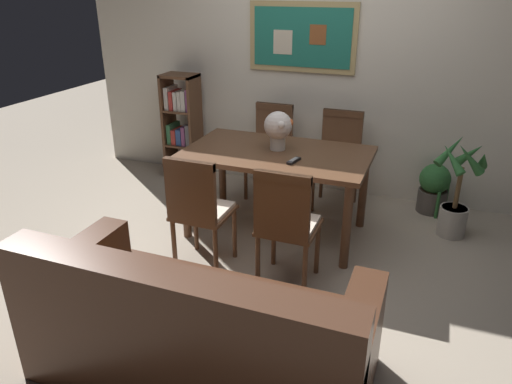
{
  "coord_description": "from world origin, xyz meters",
  "views": [
    {
      "loc": [
        1.06,
        -2.97,
        2.01
      ],
      "look_at": [
        -0.05,
        -0.09,
        0.65
      ],
      "focal_mm": 33.67,
      "sensor_mm": 36.0,
      "label": 1
    }
  ],
  "objects": [
    {
      "name": "wall_back_with_painting",
      "position": [
        -0.0,
        1.7,
        1.3
      ],
      "size": [
        5.2,
        0.14,
        2.6
      ],
      "color": "silver",
      "rests_on": "ground_plane"
    },
    {
      "name": "leather_couch",
      "position": [
        0.04,
        -1.21,
        0.31
      ],
      "size": [
        1.8,
        0.84,
        0.84
      ],
      "color": "#472819",
      "rests_on": "ground_plane"
    },
    {
      "name": "dining_chair_near_left",
      "position": [
        -0.45,
        -0.22,
        0.54
      ],
      "size": [
        0.4,
        0.41,
        0.91
      ],
      "color": "brown",
      "rests_on": "ground_plane"
    },
    {
      "name": "flower_vase",
      "position": [
        -0.13,
        0.62,
        0.92
      ],
      "size": [
        0.24,
        0.23,
        0.32
      ],
      "color": "beige",
      "rests_on": "dining_table"
    },
    {
      "name": "potted_ivy",
      "position": [
        1.13,
        1.47,
        0.24
      ],
      "size": [
        0.28,
        0.3,
        0.52
      ],
      "color": "#4C4742",
      "rests_on": "ground_plane"
    },
    {
      "name": "dining_chair_far_right",
      "position": [
        0.24,
        1.32,
        0.54
      ],
      "size": [
        0.4,
        0.41,
        0.91
      ],
      "color": "brown",
      "rests_on": "ground_plane"
    },
    {
      "name": "tv_remote",
      "position": [
        0.08,
        0.37,
        0.75
      ],
      "size": [
        0.07,
        0.16,
        0.02
      ],
      "color": "black",
      "rests_on": "dining_table"
    },
    {
      "name": "potted_palm",
      "position": [
        1.32,
        1.04,
        0.36
      ],
      "size": [
        0.44,
        0.45,
        0.87
      ],
      "color": "#B2ADA3",
      "rests_on": "ground_plane"
    },
    {
      "name": "ground_plane",
      "position": [
        0.0,
        0.0,
        0.0
      ],
      "size": [
        12.0,
        12.0,
        0.0
      ],
      "primitive_type": "plane",
      "color": "tan"
    },
    {
      "name": "bookshelf",
      "position": [
        -1.49,
        1.42,
        0.54
      ],
      "size": [
        0.36,
        0.28,
        1.13
      ],
      "color": "brown",
      "rests_on": "ground_plane"
    },
    {
      "name": "dining_chair_far_left",
      "position": [
        -0.45,
        1.34,
        0.54
      ],
      "size": [
        0.4,
        0.41,
        0.91
      ],
      "color": "brown",
      "rests_on": "ground_plane"
    },
    {
      "name": "dining_chair_near_right",
      "position": [
        0.21,
        -0.21,
        0.54
      ],
      "size": [
        0.4,
        0.41,
        0.91
      ],
      "color": "brown",
      "rests_on": "ground_plane"
    },
    {
      "name": "dining_table",
      "position": [
        -0.12,
        0.56,
        0.64
      ],
      "size": [
        1.51,
        0.88,
        0.73
      ],
      "color": "brown",
      "rests_on": "ground_plane"
    }
  ]
}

